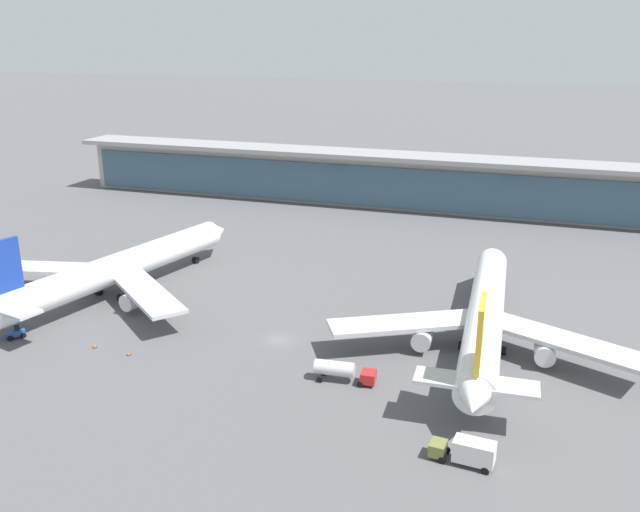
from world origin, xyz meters
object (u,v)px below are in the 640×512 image
(service_truck_near_nose_red, at_px, (342,370))
(service_truck_by_tail_red, at_px, (36,292))
(airliner_centre_stand, at_px, (485,317))
(service_truck_mid_apron_blue, at_px, (16,333))
(safety_cone_bravo, at_px, (95,346))
(airliner_left_stand, at_px, (114,269))
(safety_cone_alpha, at_px, (128,353))
(service_truck_under_wing_olive, at_px, (467,451))

(service_truck_near_nose_red, xyz_separation_m, service_truck_by_tail_red, (-61.24, 10.99, 0.00))
(service_truck_near_nose_red, relative_size, service_truck_by_tail_red, 0.98)
(airliner_centre_stand, height_order, service_truck_mid_apron_blue, airliner_centre_stand)
(service_truck_mid_apron_blue, bearing_deg, safety_cone_bravo, 3.74)
(airliner_left_stand, xyz_separation_m, safety_cone_bravo, (9.60, -19.83, -4.81))
(safety_cone_alpha, bearing_deg, airliner_centre_stand, 21.09)
(safety_cone_alpha, relative_size, safety_cone_bravo, 1.00)
(service_truck_near_nose_red, bearing_deg, service_truck_by_tail_red, 169.83)
(service_truck_under_wing_olive, distance_m, safety_cone_bravo, 59.45)
(service_truck_under_wing_olive, relative_size, safety_cone_bravo, 10.69)
(airliner_left_stand, height_order, service_truck_by_tail_red, airliner_left_stand)
(service_truck_under_wing_olive, xyz_separation_m, service_truck_mid_apron_blue, (-72.34, 11.00, -0.82))
(airliner_left_stand, xyz_separation_m, service_truck_near_nose_red, (49.05, -17.90, -3.42))
(airliner_centre_stand, bearing_deg, service_truck_mid_apron_blue, -164.38)
(service_truck_under_wing_olive, relative_size, safety_cone_alpha, 10.69)
(airliner_centre_stand, distance_m, service_truck_under_wing_olive, 31.12)
(service_truck_near_nose_red, bearing_deg, safety_cone_bravo, -177.20)
(safety_cone_alpha, bearing_deg, airliner_left_stand, 128.24)
(service_truck_mid_apron_blue, bearing_deg, service_truck_near_nose_red, 3.05)
(service_truck_under_wing_olive, distance_m, service_truck_mid_apron_blue, 73.17)
(service_truck_under_wing_olive, bearing_deg, service_truck_by_tail_red, 162.75)
(airliner_left_stand, distance_m, service_truck_under_wing_olive, 74.97)
(airliner_centre_stand, height_order, service_truck_near_nose_red, airliner_centre_stand)
(airliner_left_stand, height_order, safety_cone_alpha, airliner_left_stand)
(airliner_left_stand, relative_size, airliner_centre_stand, 0.99)
(service_truck_under_wing_olive, bearing_deg, safety_cone_bravo, 168.43)
(airliner_left_stand, height_order, airliner_centre_stand, same)
(service_truck_mid_apron_blue, height_order, safety_cone_bravo, service_truck_mid_apron_blue)
(airliner_left_stand, relative_size, service_truck_under_wing_olive, 8.08)
(airliner_centre_stand, xyz_separation_m, service_truck_under_wing_olive, (1.15, -30.91, -3.43))
(safety_cone_bravo, bearing_deg, service_truck_mid_apron_blue, -176.26)
(service_truck_by_tail_red, height_order, safety_cone_bravo, service_truck_by_tail_red)
(airliner_left_stand, bearing_deg, service_truck_mid_apron_blue, -102.25)
(airliner_left_stand, relative_size, service_truck_by_tail_red, 6.80)
(service_truck_under_wing_olive, height_order, safety_cone_alpha, service_truck_under_wing_olive)
(service_truck_mid_apron_blue, bearing_deg, safety_cone_alpha, 1.07)
(service_truck_under_wing_olive, distance_m, service_truck_by_tail_red, 83.79)
(airliner_left_stand, bearing_deg, service_truck_under_wing_olive, -25.09)
(service_truck_near_nose_red, height_order, service_truck_by_tail_red, same)
(airliner_centre_stand, xyz_separation_m, service_truck_by_tail_red, (-78.87, -6.06, -3.42))
(airliner_centre_stand, distance_m, safety_cone_alpha, 54.47)
(service_truck_near_nose_red, xyz_separation_m, safety_cone_bravo, (-39.44, -1.93, -1.39))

